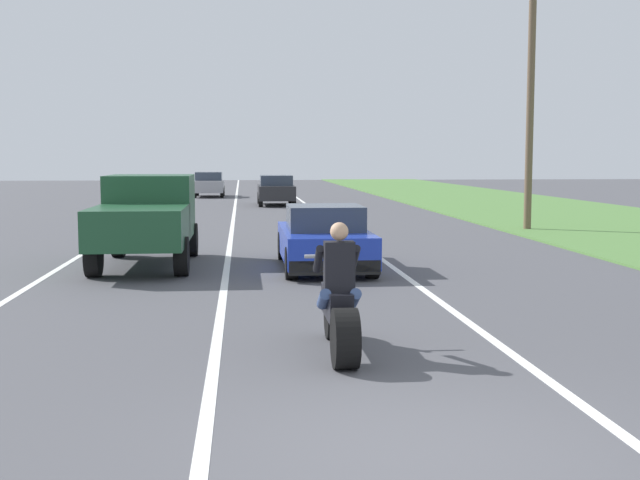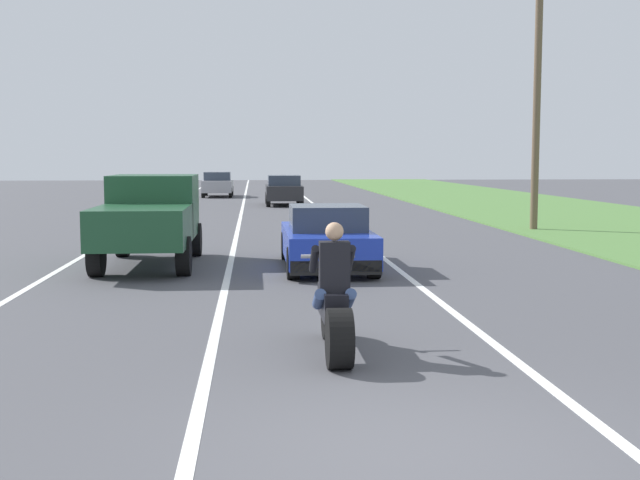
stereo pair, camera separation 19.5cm
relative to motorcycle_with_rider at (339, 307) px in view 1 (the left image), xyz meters
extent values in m
plane|color=#4C4C51|center=(0.31, -3.34, -0.59)|extent=(160.00, 160.00, 0.00)
cube|color=white|center=(-5.09, 16.66, -0.59)|extent=(0.14, 120.00, 0.01)
cube|color=white|center=(2.11, 16.66, -0.59)|extent=(0.14, 120.00, 0.01)
cube|color=white|center=(-1.49, 16.66, -0.59)|extent=(0.14, 120.00, 0.01)
cylinder|color=black|center=(0.00, -0.60, -0.25)|extent=(0.28, 0.69, 0.69)
cylinder|color=black|center=(0.00, 0.95, -0.28)|extent=(0.12, 0.63, 0.63)
cube|color=black|center=(0.00, 0.23, 0.02)|extent=(0.28, 1.10, 0.36)
cylinder|color=#B2B2B7|center=(0.00, 0.87, 0.09)|extent=(0.08, 0.36, 0.73)
cylinder|color=#A5A5AA|center=(0.00, 0.85, 0.52)|extent=(0.70, 0.05, 0.05)
cube|color=black|center=(0.00, 0.00, 0.50)|extent=(0.36, 0.24, 0.60)
sphere|color=tan|center=(0.00, 0.00, 0.92)|extent=(0.22, 0.22, 0.22)
cylinder|color=#384C7A|center=(-0.18, 0.03, 0.10)|extent=(0.14, 0.47, 0.32)
cylinder|color=black|center=(-0.22, 0.30, 0.55)|extent=(0.10, 0.51, 0.40)
cylinder|color=#384C7A|center=(0.18, 0.03, 0.10)|extent=(0.14, 0.47, 0.32)
cylinder|color=black|center=(0.22, 0.30, 0.55)|extent=(0.10, 0.51, 0.40)
cube|color=#1E38B2|center=(0.61, 7.87, -0.07)|extent=(1.80, 4.30, 0.64)
cube|color=#333D4C|center=(0.61, 7.67, 0.51)|extent=(1.56, 1.70, 0.52)
cube|color=black|center=(0.61, 5.82, -0.31)|extent=(1.76, 0.20, 0.28)
cylinder|color=black|center=(-0.19, 9.47, -0.27)|extent=(0.24, 0.64, 0.64)
cylinder|color=black|center=(1.41, 9.47, -0.27)|extent=(0.24, 0.64, 0.64)
cylinder|color=black|center=(-0.19, 6.27, -0.27)|extent=(0.24, 0.64, 0.64)
cylinder|color=black|center=(1.41, 6.27, -0.27)|extent=(0.24, 0.64, 0.64)
cube|color=#1E4C2D|center=(-3.25, 9.50, 0.69)|extent=(1.90, 2.10, 1.40)
cube|color=#333D4C|center=(-3.25, 9.85, 1.07)|extent=(1.67, 0.29, 0.57)
cube|color=#1E4C2D|center=(-3.25, 7.25, 0.39)|extent=(1.90, 2.70, 0.80)
cylinder|color=black|center=(-4.12, 10.30, -0.19)|extent=(0.28, 0.80, 0.80)
cylinder|color=black|center=(-2.38, 10.30, -0.19)|extent=(0.28, 0.80, 0.80)
cylinder|color=black|center=(-4.12, 6.95, -0.19)|extent=(0.28, 0.80, 0.80)
cylinder|color=black|center=(-2.38, 6.95, -0.19)|extent=(0.28, 0.80, 0.80)
cylinder|color=brown|center=(8.14, 16.29, 3.09)|extent=(0.24, 0.24, 7.36)
cube|color=#262628|center=(0.55, 31.25, 0.06)|extent=(1.76, 4.00, 0.70)
cube|color=#333D4C|center=(0.55, 31.05, 0.66)|extent=(1.56, 2.00, 0.50)
cylinder|color=black|center=(-0.25, 32.65, -0.29)|extent=(0.20, 0.60, 0.60)
cylinder|color=black|center=(1.35, 32.65, -0.29)|extent=(0.20, 0.60, 0.60)
cylinder|color=black|center=(-0.25, 29.85, -0.29)|extent=(0.20, 0.60, 0.60)
cylinder|color=black|center=(1.35, 29.85, -0.29)|extent=(0.20, 0.60, 0.60)
cube|color=#99999E|center=(-3.13, 40.47, 0.06)|extent=(1.76, 4.00, 0.70)
cube|color=#333D4C|center=(-3.13, 40.27, 0.66)|extent=(1.56, 2.00, 0.50)
cylinder|color=black|center=(-3.93, 41.87, -0.29)|extent=(0.20, 0.60, 0.60)
cylinder|color=black|center=(-2.33, 41.87, -0.29)|extent=(0.20, 0.60, 0.60)
cylinder|color=black|center=(-3.93, 39.07, -0.29)|extent=(0.20, 0.60, 0.60)
cylinder|color=black|center=(-2.33, 39.07, -0.29)|extent=(0.20, 0.60, 0.60)
camera|label=1|loc=(-1.15, -9.62, 1.79)|focal=45.95mm
camera|label=2|loc=(-0.95, -9.63, 1.79)|focal=45.95mm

